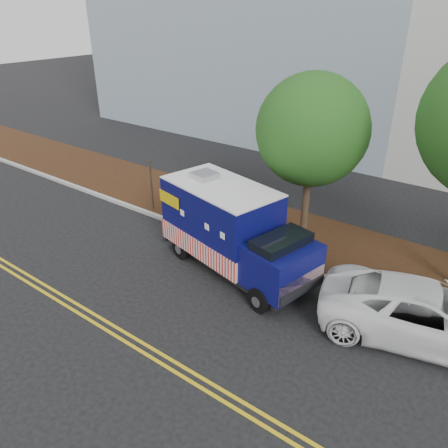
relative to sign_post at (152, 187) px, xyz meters
The scene contains 9 objects.
ground 5.22m from the sign_post, 19.99° to the right, with size 120.00×120.00×0.00m, color black.
curb 4.91m from the sign_post, ahead, with size 120.00×0.18×0.15m, color #9E9E99.
mulch_strip 5.21m from the sign_post, 20.29° to the left, with size 120.00×4.00×0.15m, color black.
centerline_near 7.90m from the sign_post, 52.35° to the right, with size 120.00×0.10×0.01m, color gold.
centerline_far 8.10m from the sign_post, 53.45° to the right, with size 120.00×0.10×0.01m, color gold.
tree_b 7.46m from the sign_post, 13.43° to the left, with size 3.93×3.93×6.37m.
sign_post is the anchor object (origin of this frame).
food_truck 5.60m from the sign_post, 16.34° to the right, with size 6.25×3.43×3.13m.
white_car 11.86m from the sign_post, ahead, with size 2.63×5.71×1.59m, color white.
Camera 1 is at (8.22, -10.48, 8.37)m, focal length 35.00 mm.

